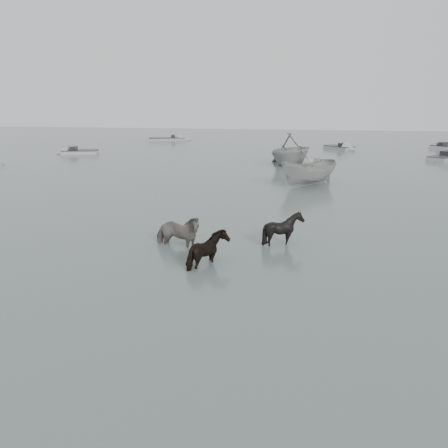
{
  "coord_description": "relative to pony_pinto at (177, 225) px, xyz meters",
  "views": [
    {
      "loc": [
        4.41,
        -13.46,
        5.12
      ],
      "look_at": [
        1.74,
        0.88,
        1.0
      ],
      "focal_mm": 35.0,
      "sensor_mm": 36.0,
      "label": 1
    }
  ],
  "objects": [
    {
      "name": "pony_dark",
      "position": [
        1.53,
        -1.65,
        -0.1
      ],
      "size": [
        1.21,
        1.41,
        1.39
      ],
      "primitive_type": "imported",
      "rotation": [
        0.0,
        0.0,
        1.55
      ],
      "color": "black",
      "rests_on": "ground"
    },
    {
      "name": "rowboat_trail",
      "position": [
        3.26,
        22.29,
        0.58
      ],
      "size": [
        6.65,
        6.85,
        2.76
      ],
      "primitive_type": "imported",
      "rotation": [
        0.0,
        0.0,
        2.56
      ],
      "color": "#AAACAA",
      "rests_on": "ground"
    },
    {
      "name": "boat_small",
      "position": [
        4.71,
        13.19,
        0.08
      ],
      "size": [
        4.39,
        4.49,
        1.76
      ],
      "primitive_type": "imported",
      "rotation": [
        0.0,
        0.0,
        -0.76
      ],
      "color": "#A2A29E",
      "rests_on": "ground"
    },
    {
      "name": "skiff_far",
      "position": [
        -13.95,
        42.39,
        -0.42
      ],
      "size": [
        6.85,
        3.57,
        0.75
      ],
      "primitive_type": null,
      "rotation": [
        0.0,
        0.0,
        0.31
      ],
      "color": "#A3A5A3",
      "rests_on": "ground"
    },
    {
      "name": "skiff_port",
      "position": [
        16.66,
        27.7,
        -0.42
      ],
      "size": [
        4.21,
        4.66,
        0.75
      ],
      "primitive_type": null,
      "rotation": [
        0.0,
        0.0,
        0.89
      ],
      "color": "#A1A4A1",
      "rests_on": "ground"
    },
    {
      "name": "skiff_star",
      "position": [
        19.71,
        37.41,
        -0.42
      ],
      "size": [
        4.3,
        4.42,
        0.75
      ],
      "primitive_type": null,
      "rotation": [
        0.0,
        0.0,
        2.33
      ],
      "color": "beige",
      "rests_on": "ground"
    },
    {
      "name": "ground",
      "position": [
        0.03,
        -1.1,
        -0.8
      ],
      "size": [
        140.0,
        140.0,
        0.0
      ],
      "primitive_type": "plane",
      "color": "#4B5A55",
      "rests_on": "ground"
    },
    {
      "name": "pony_pinto",
      "position": [
        0.0,
        0.0,
        0.0
      ],
      "size": [
        2.0,
        1.14,
        1.6
      ],
      "primitive_type": "imported",
      "rotation": [
        0.0,
        0.0,
        1.42
      ],
      "color": "black",
      "rests_on": "ground"
    },
    {
      "name": "skiff_mid",
      "position": [
        8.02,
        35.2,
        -0.42
      ],
      "size": [
        4.24,
        4.51,
        0.75
      ],
      "primitive_type": null,
      "rotation": [
        0.0,
        0.0,
        -0.85
      ],
      "color": "#999B98",
      "rests_on": "ground"
    },
    {
      "name": "pony_black",
      "position": [
        3.76,
        0.97,
        -0.08
      ],
      "size": [
        1.56,
        1.45,
        1.43
      ],
      "primitive_type": "imported",
      "rotation": [
        0.0,
        0.0,
        1.31
      ],
      "color": "black",
      "rests_on": "ground"
    },
    {
      "name": "skiff_outer",
      "position": [
        -17.83,
        26.07,
        -0.42
      ],
      "size": [
        5.02,
        2.84,
        0.75
      ],
      "primitive_type": null,
      "rotation": [
        0.0,
        0.0,
        3.42
      ],
      "color": "#B8B7B3",
      "rests_on": "ground"
    }
  ]
}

